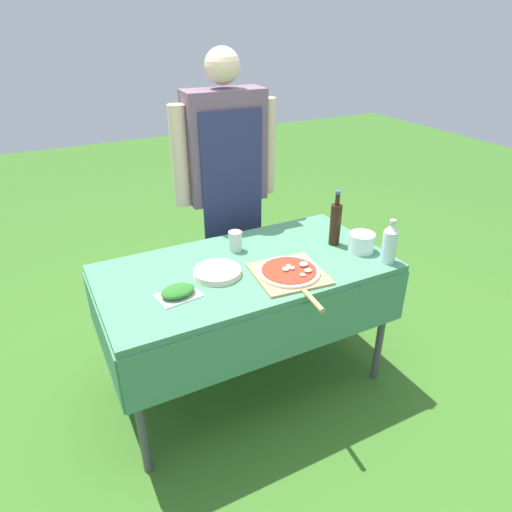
% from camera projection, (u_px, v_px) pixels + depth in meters
% --- Properties ---
extents(ground_plane, '(12.00, 12.00, 0.00)m').
position_uv_depth(ground_plane, '(247.00, 379.00, 2.63)').
color(ground_plane, '#386B23').
extents(prep_table, '(1.47, 0.77, 0.75)m').
position_uv_depth(prep_table, '(246.00, 279.00, 2.32)').
color(prep_table, '#478960').
rests_on(prep_table, ground).
extents(person_cook, '(0.65, 0.23, 1.72)m').
position_uv_depth(person_cook, '(226.00, 174.00, 2.74)').
color(person_cook, '#333D56').
rests_on(person_cook, ground).
extents(pizza_on_peel, '(0.36, 0.51, 0.05)m').
position_uv_depth(pizza_on_peel, '(290.00, 273.00, 2.18)').
color(pizza_on_peel, tan).
rests_on(pizza_on_peel, prep_table).
extents(oil_bottle, '(0.06, 0.06, 0.31)m').
position_uv_depth(oil_bottle, '(335.00, 223.00, 2.44)').
color(oil_bottle, black).
rests_on(oil_bottle, prep_table).
extents(water_bottle, '(0.07, 0.07, 0.23)m').
position_uv_depth(water_bottle, '(390.00, 242.00, 2.27)').
color(water_bottle, silver).
rests_on(water_bottle, prep_table).
extents(herb_container, '(0.20, 0.16, 0.05)m').
position_uv_depth(herb_container, '(178.00, 292.00, 2.02)').
color(herb_container, silver).
rests_on(herb_container, prep_table).
extents(mixing_tub, '(0.14, 0.14, 0.10)m').
position_uv_depth(mixing_tub, '(361.00, 242.00, 2.40)').
color(mixing_tub, silver).
rests_on(mixing_tub, prep_table).
extents(plate_stack, '(0.23, 0.23, 0.03)m').
position_uv_depth(plate_stack, '(217.00, 272.00, 2.19)').
color(plate_stack, beige).
rests_on(plate_stack, prep_table).
extents(sauce_jar, '(0.07, 0.07, 0.11)m').
position_uv_depth(sauce_jar, '(235.00, 242.00, 2.41)').
color(sauce_jar, silver).
rests_on(sauce_jar, prep_table).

